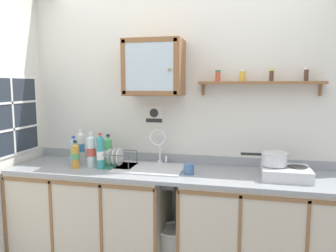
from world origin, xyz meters
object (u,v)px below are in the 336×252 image
(bottle_water_blue_1, at_px, (74,152))
(warning_sign, at_px, (154,116))
(wall_cabinet, at_px, (154,68))
(saucepan, at_px, (274,158))
(bottle_opaque_white_2, at_px, (81,147))
(sink, at_px, (150,171))
(bottle_detergent_teal_0, at_px, (100,153))
(bottle_soda_green_5, at_px, (108,151))
(trash_bin, at_px, (174,250))
(dish_rack, at_px, (117,162))
(bottle_juice_amber_4, at_px, (75,155))
(mug, at_px, (189,169))
(hot_plate_stove, at_px, (286,173))
(bottle_water_clear_3, at_px, (91,151))

(bottle_water_blue_1, height_order, warning_sign, warning_sign)
(wall_cabinet, distance_m, warning_sign, 0.47)
(saucepan, bearing_deg, bottle_opaque_white_2, 177.22)
(sink, distance_m, bottle_detergent_teal_0, 0.47)
(bottle_water_blue_1, distance_m, wall_cabinet, 1.06)
(bottle_soda_green_5, relative_size, warning_sign, 1.36)
(sink, bearing_deg, bottle_water_blue_1, -176.04)
(trash_bin, bearing_deg, wall_cabinet, 139.95)
(bottle_water_blue_1, relative_size, dish_rack, 0.90)
(bottle_detergent_teal_0, height_order, dish_rack, bottle_detergent_teal_0)
(bottle_water_blue_1, relative_size, trash_bin, 0.63)
(warning_sign, relative_size, trash_bin, 0.47)
(bottle_soda_green_5, xyz_separation_m, warning_sign, (0.39, 0.20, 0.32))
(bottle_water_blue_1, distance_m, bottle_juice_amber_4, 0.11)
(wall_cabinet, xyz_separation_m, trash_bin, (0.22, -0.19, -1.59))
(saucepan, height_order, bottle_detergent_teal_0, bottle_detergent_teal_0)
(bottle_juice_amber_4, height_order, trash_bin, bottle_juice_amber_4)
(dish_rack, relative_size, mug, 2.70)
(bottle_juice_amber_4, relative_size, mug, 2.23)
(dish_rack, relative_size, trash_bin, 0.70)
(bottle_water_blue_1, bearing_deg, trash_bin, -1.22)
(bottle_juice_amber_4, relative_size, dish_rack, 0.83)
(trash_bin, bearing_deg, bottle_detergent_teal_0, -177.19)
(trash_bin, bearing_deg, hot_plate_stove, 0.98)
(bottle_water_clear_3, height_order, mug, bottle_water_clear_3)
(hot_plate_stove, relative_size, saucepan, 1.01)
(sink, bearing_deg, trash_bin, -16.88)
(hot_plate_stove, distance_m, bottle_detergent_teal_0, 1.55)
(sink, distance_m, wall_cabinet, 0.91)
(sink, bearing_deg, bottle_soda_green_5, 169.86)
(dish_rack, xyz_separation_m, trash_bin, (0.54, -0.07, -0.74))
(bottle_water_blue_1, height_order, dish_rack, bottle_water_blue_1)
(sink, distance_m, dish_rack, 0.32)
(bottle_detergent_teal_0, relative_size, mug, 2.83)
(hot_plate_stove, height_order, bottle_detergent_teal_0, bottle_detergent_teal_0)
(hot_plate_stove, relative_size, wall_cabinet, 0.72)
(bottle_water_blue_1, relative_size, bottle_opaque_white_2, 0.85)
(hot_plate_stove, height_order, bottle_water_blue_1, bottle_water_blue_1)
(bottle_detergent_teal_0, xyz_separation_m, dish_rack, (0.11, 0.10, -0.10))
(saucepan, relative_size, trash_bin, 0.85)
(bottle_water_blue_1, height_order, trash_bin, bottle_water_blue_1)
(bottle_juice_amber_4, relative_size, trash_bin, 0.58)
(bottle_water_clear_3, bearing_deg, trash_bin, -1.88)
(hot_plate_stove, relative_size, bottle_detergent_teal_0, 1.16)
(trash_bin, bearing_deg, warning_sign, 128.04)
(sink, xyz_separation_m, wall_cabinet, (0.01, 0.12, 0.90))
(bottle_water_clear_3, bearing_deg, saucepan, 0.53)
(bottle_water_blue_1, bearing_deg, wall_cabinet, 13.07)
(bottle_soda_green_5, height_order, wall_cabinet, wall_cabinet)
(saucepan, xyz_separation_m, bottle_soda_green_5, (-1.46, 0.11, -0.03))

